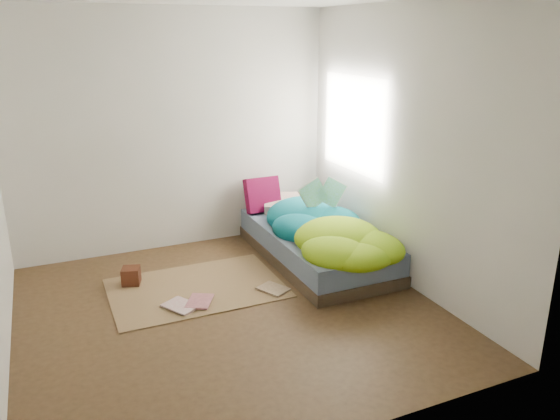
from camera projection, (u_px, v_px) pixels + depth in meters
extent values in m
cube|color=#3F2B18|center=(230.00, 311.00, 4.78)|extent=(3.50, 3.50, 0.00)
cube|color=silver|center=(174.00, 132.00, 5.90)|extent=(3.50, 0.04, 2.60)
cube|color=silver|center=(332.00, 238.00, 2.86)|extent=(3.50, 0.04, 2.60)
cube|color=silver|center=(405.00, 149.00, 5.06)|extent=(0.04, 3.50, 2.60)
cube|color=white|center=(353.00, 124.00, 5.80)|extent=(0.01, 1.00, 1.20)
cube|color=#362A1D|center=(316.00, 254.00, 5.86)|extent=(1.00, 2.00, 0.12)
cube|color=#4D5D7B|center=(316.00, 239.00, 5.81)|extent=(0.98, 1.96, 0.22)
cube|color=brown|center=(196.00, 288.00, 5.20)|extent=(1.60, 1.10, 0.01)
cube|color=beige|center=(292.00, 204.00, 6.39)|extent=(0.73, 0.61, 0.14)
cube|color=#4B0528|center=(263.00, 195.00, 6.31)|extent=(0.40, 0.13, 0.40)
cube|color=#3A190D|center=(131.00, 276.00, 5.26)|extent=(0.21, 0.21, 0.16)
imported|color=beige|center=(172.00, 311.00, 4.74)|extent=(0.34, 0.37, 0.02)
imported|color=#C37077|center=(188.00, 301.00, 4.91)|extent=(0.33, 0.35, 0.03)
imported|color=tan|center=(266.00, 293.00, 5.07)|extent=(0.30, 0.34, 0.02)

